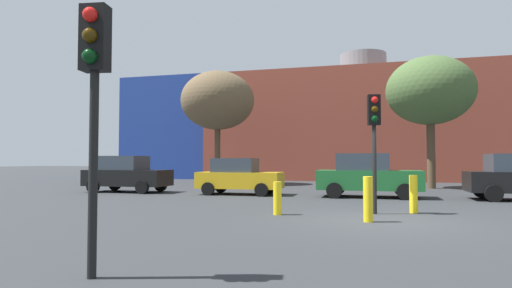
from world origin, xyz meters
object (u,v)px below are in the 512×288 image
object	(u,v)px
parked_car_2	(367,175)
bare_tree_0	(218,101)
parked_car_0	(127,174)
bollard_yellow_2	(277,198)
bollard_yellow_0	(368,199)
bare_tree_1	(430,91)
traffic_light_near_left	(94,76)
bollard_yellow_1	(413,194)
parked_car_1	(239,176)
traffic_light_island	(374,126)

from	to	relation	value
parked_car_2	bare_tree_0	size ratio (longest dim) A/B	0.57
parked_car_0	bollard_yellow_2	size ratio (longest dim) A/B	4.36
bollard_yellow_0	bollard_yellow_2	size ratio (longest dim) A/B	1.21
bare_tree_1	bollard_yellow_0	world-z (taller)	bare_tree_1
traffic_light_near_left	bollard_yellow_2	distance (m)	7.56
bare_tree_0	bollard_yellow_1	bearing A→B (deg)	-49.95
bare_tree_1	bollard_yellow_0	xyz separation A→B (m)	(-3.40, -14.56, -4.97)
parked_car_0	parked_car_2	xyz separation A→B (m)	(11.69, -0.00, 0.03)
parked_car_1	traffic_light_island	xyz separation A→B (m)	(6.05, -5.87, 1.76)
traffic_light_near_left	bare_tree_0	distance (m)	23.00
bare_tree_0	bollard_yellow_2	size ratio (longest dim) A/B	7.98
traffic_light_island	bare_tree_1	xyz separation A→B (m)	(3.21, 12.83, 2.96)
traffic_light_island	traffic_light_near_left	bearing A→B (deg)	-35.74
traffic_light_island	bare_tree_0	xyz separation A→B (m)	(-10.07, 13.84, 3.03)
parked_car_1	traffic_light_island	world-z (taller)	traffic_light_island
parked_car_0	bare_tree_1	world-z (taller)	bare_tree_1
parked_car_1	bare_tree_1	world-z (taller)	bare_tree_1
parked_car_0	parked_car_1	distance (m)	5.90
traffic_light_near_left	bare_tree_1	size ratio (longest dim) A/B	0.49
bollard_yellow_0	bollard_yellow_2	world-z (taller)	bollard_yellow_0
parked_car_2	bare_tree_0	xyz separation A→B (m)	(-9.81, 7.96, 4.69)
traffic_light_near_left	bollard_yellow_1	bearing A→B (deg)	142.84
parked_car_2	bollard_yellow_0	bearing A→B (deg)	-89.44
parked_car_1	parked_car_2	bearing A→B (deg)	-0.00
bare_tree_1	bollard_yellow_2	xyz separation A→B (m)	(-5.94, -13.74, -5.07)
traffic_light_near_left	parked_car_1	bearing A→B (deg)	-178.34
traffic_light_island	bollard_yellow_0	xyz separation A→B (m)	(-0.19, -1.73, -2.02)
parked_car_2	bollard_yellow_0	distance (m)	7.61
traffic_light_near_left	traffic_light_island	xyz separation A→B (m)	(3.70, 8.07, -0.11)
parked_car_1	bare_tree_1	bearing A→B (deg)	36.92
traffic_light_island	bare_tree_0	distance (m)	17.38
parked_car_2	traffic_light_near_left	distance (m)	14.47
parked_car_2	traffic_light_island	size ratio (longest dim) A/B	1.23
bare_tree_0	bare_tree_1	distance (m)	13.32
traffic_light_island	bollard_yellow_1	size ratio (longest dim) A/B	3.12
bollard_yellow_2	traffic_light_island	bearing A→B (deg)	18.45
bare_tree_0	bollard_yellow_0	bearing A→B (deg)	-57.59
parked_car_2	traffic_light_near_left	world-z (taller)	traffic_light_near_left
bare_tree_1	bollard_yellow_0	bearing A→B (deg)	-103.13
traffic_light_island	bollard_yellow_1	xyz separation A→B (m)	(1.12, 0.53, -2.03)
parked_car_1	bollard_yellow_0	size ratio (longest dim) A/B	3.36
bare_tree_0	bollard_yellow_0	xyz separation A→B (m)	(9.88, -15.56, -5.05)
parked_car_0	bollard_yellow_1	xyz separation A→B (m)	(13.07, -5.34, -0.33)
bollard_yellow_0	bollard_yellow_1	xyz separation A→B (m)	(1.30, 2.26, -0.01)
parked_car_0	parked_car_1	world-z (taller)	parked_car_0
parked_car_2	bare_tree_1	size ratio (longest dim) A/B	0.57
parked_car_1	bollard_yellow_0	world-z (taller)	parked_car_1
traffic_light_near_left	traffic_light_island	size ratio (longest dim) A/B	1.04
traffic_light_island	bare_tree_0	world-z (taller)	bare_tree_0
traffic_light_island	bollard_yellow_1	bearing A→B (deg)	104.46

